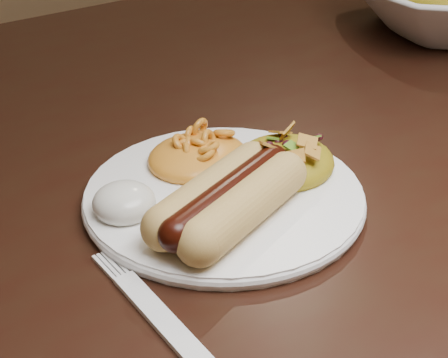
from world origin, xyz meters
TOP-DOWN VIEW (x-y plane):
  - table at (0.00, 0.00)m, footprint 1.60×0.90m
  - plate at (-0.11, -0.10)m, footprint 0.23×0.23m
  - hotdog at (-0.13, -0.13)m, footprint 0.13×0.10m
  - mac_and_cheese at (-0.10, -0.05)m, footprint 0.10×0.10m
  - sour_cream at (-0.19, -0.08)m, footprint 0.05×0.05m
  - taco_salad at (-0.05, -0.10)m, footprint 0.09×0.08m
  - fork at (-0.23, -0.18)m, footprint 0.02×0.15m

SIDE VIEW (x-z plane):
  - table at x=0.00m, z-range 0.28..1.03m
  - fork at x=-0.23m, z-range 0.75..0.75m
  - plate at x=-0.11m, z-range 0.75..0.76m
  - sour_cream at x=-0.19m, z-range 0.76..0.79m
  - taco_salad at x=-0.05m, z-range 0.76..0.80m
  - mac_and_cheese at x=-0.10m, z-range 0.76..0.80m
  - hotdog at x=-0.13m, z-range 0.76..0.80m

